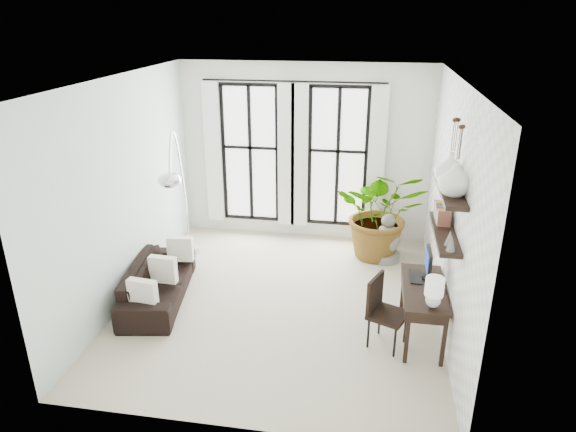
% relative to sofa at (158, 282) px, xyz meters
% --- Properties ---
extents(floor, '(5.00, 5.00, 0.00)m').
position_rel_sofa_xyz_m(floor, '(1.80, 0.21, -0.28)').
color(floor, '#C1B399').
rests_on(floor, ground).
extents(ceiling, '(5.00, 5.00, 0.00)m').
position_rel_sofa_xyz_m(ceiling, '(1.80, 0.21, 2.92)').
color(ceiling, white).
rests_on(ceiling, wall_back).
extents(wall_left, '(0.00, 5.00, 5.00)m').
position_rel_sofa_xyz_m(wall_left, '(-0.45, 0.21, 1.32)').
color(wall_left, silver).
rests_on(wall_left, floor).
extents(wall_right, '(0.00, 5.00, 5.00)m').
position_rel_sofa_xyz_m(wall_right, '(4.05, 0.21, 1.32)').
color(wall_right, white).
rests_on(wall_right, floor).
extents(wall_back, '(4.50, 0.00, 4.50)m').
position_rel_sofa_xyz_m(wall_back, '(1.80, 2.71, 1.32)').
color(wall_back, white).
rests_on(wall_back, floor).
extents(windows, '(3.26, 0.13, 2.65)m').
position_rel_sofa_xyz_m(windows, '(1.60, 2.64, 1.28)').
color(windows, white).
rests_on(windows, wall_back).
extents(wall_shelves, '(0.25, 1.30, 0.60)m').
position_rel_sofa_xyz_m(wall_shelves, '(3.91, -0.31, 1.45)').
color(wall_shelves, black).
rests_on(wall_shelves, wall_right).
extents(sofa, '(1.05, 2.02, 0.56)m').
position_rel_sofa_xyz_m(sofa, '(0.00, 0.00, 0.00)').
color(sofa, black).
rests_on(sofa, floor).
extents(throw_pillows, '(0.40, 1.52, 0.40)m').
position_rel_sofa_xyz_m(throw_pillows, '(0.10, 0.00, 0.22)').
color(throw_pillows, silver).
rests_on(throw_pillows, sofa).
extents(plant, '(1.48, 1.29, 1.62)m').
position_rel_sofa_xyz_m(plant, '(3.21, 2.00, 0.53)').
color(plant, '#2D7228').
rests_on(plant, floor).
extents(desk, '(0.53, 1.26, 1.14)m').
position_rel_sofa_xyz_m(desk, '(3.75, -0.40, 0.42)').
color(desk, black).
rests_on(desk, floor).
extents(desk_chair, '(0.58, 0.58, 0.93)m').
position_rel_sofa_xyz_m(desk_chair, '(3.24, -0.57, 0.25)').
color(desk_chair, black).
rests_on(desk_chair, floor).
extents(arc_lamp, '(0.74, 1.88, 2.40)m').
position_rel_sofa_xyz_m(arc_lamp, '(0.10, 0.81, 1.58)').
color(arc_lamp, silver).
rests_on(arc_lamp, floor).
extents(buddha, '(0.47, 0.47, 0.85)m').
position_rel_sofa_xyz_m(buddha, '(3.34, 1.85, 0.07)').
color(buddha, gray).
rests_on(buddha, floor).
extents(vase_a, '(0.37, 0.37, 0.38)m').
position_rel_sofa_xyz_m(vase_a, '(3.91, -0.60, 1.98)').
color(vase_a, white).
rests_on(vase_a, shelf_upper).
extents(vase_b, '(0.37, 0.37, 0.38)m').
position_rel_sofa_xyz_m(vase_b, '(3.91, -0.20, 1.98)').
color(vase_b, white).
rests_on(vase_b, shelf_upper).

